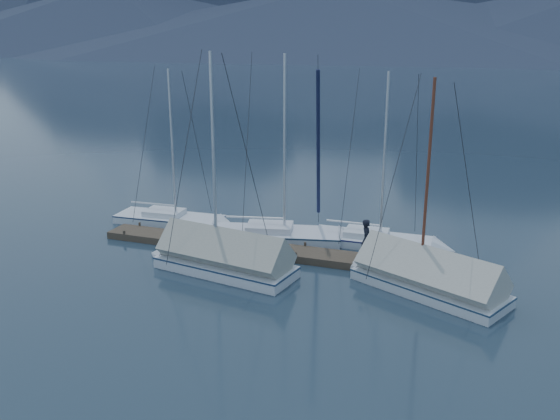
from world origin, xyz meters
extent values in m
plane|color=#15222F|center=(0.00, 0.00, 0.00)|extent=(1000.00, 1000.00, 0.00)
cone|color=#192133|center=(-180.00, 250.00, 17.50)|extent=(364.00, 364.00, 35.00)
cone|color=#192133|center=(-60.00, 240.00, 15.00)|extent=(416.00, 416.00, 30.00)
cube|color=#382D23|center=(0.00, 2.00, 0.17)|extent=(18.00, 1.50, 0.34)
cube|color=black|center=(-6.00, 2.00, -0.05)|extent=(3.00, 1.30, 0.30)
cube|color=black|center=(0.00, 2.00, -0.05)|extent=(3.00, 1.30, 0.30)
cube|color=black|center=(6.00, 2.00, -0.05)|extent=(3.00, 1.30, 0.30)
cylinder|color=#382D23|center=(-8.00, 2.70, 0.35)|extent=(0.12, 0.12, 0.35)
cylinder|color=#382D23|center=(-8.00, 1.30, 0.35)|extent=(0.12, 0.12, 0.35)
cylinder|color=#382D23|center=(-5.00, 2.70, 0.35)|extent=(0.12, 0.12, 0.35)
cylinder|color=#382D23|center=(-5.00, 1.30, 0.35)|extent=(0.12, 0.12, 0.35)
cylinder|color=#382D23|center=(-2.00, 2.70, 0.35)|extent=(0.12, 0.12, 0.35)
cylinder|color=#382D23|center=(-2.00, 1.30, 0.35)|extent=(0.12, 0.12, 0.35)
cylinder|color=#382D23|center=(1.00, 2.70, 0.35)|extent=(0.12, 0.12, 0.35)
cylinder|color=#382D23|center=(1.00, 1.30, 0.35)|extent=(0.12, 0.12, 0.35)
cylinder|color=#382D23|center=(4.00, 2.70, 0.35)|extent=(0.12, 0.12, 0.35)
cylinder|color=#382D23|center=(4.00, 1.30, 0.35)|extent=(0.12, 0.12, 0.35)
cylinder|color=#382D23|center=(7.00, 2.70, 0.35)|extent=(0.12, 0.12, 0.35)
cylinder|color=#382D23|center=(7.00, 1.30, 0.35)|extent=(0.12, 0.12, 0.35)
cube|color=silver|center=(-7.32, 4.57, 0.12)|extent=(5.94, 2.24, 0.64)
cube|color=silver|center=(-7.32, 4.57, -0.18)|extent=(5.02, 1.32, 0.29)
cube|color=#172645|center=(-7.32, 4.57, 0.39)|extent=(6.00, 2.26, 0.06)
cone|color=silver|center=(-3.96, 4.74, 0.12)|extent=(1.16, 1.92, 1.87)
cube|color=silver|center=(-7.61, 4.56, 0.58)|extent=(2.11, 1.46, 0.29)
cylinder|color=#B2B7BF|center=(-6.93, 4.59, 4.34)|extent=(0.12, 0.12, 7.80)
cylinder|color=#B2B7BF|center=(-8.29, 4.52, 1.02)|extent=(2.63, 0.22, 0.09)
cylinder|color=#26262B|center=(-5.47, 4.66, 4.34)|extent=(0.17, 2.94, 7.80)
cube|color=silver|center=(-0.92, 3.98, 0.13)|extent=(6.75, 3.53, 0.71)
cube|color=silver|center=(-0.92, 3.98, -0.19)|extent=(5.60, 2.37, 0.32)
cube|color=#1A344F|center=(-0.92, 3.98, 0.43)|extent=(6.82, 3.56, 0.06)
cone|color=silver|center=(2.68, 4.80, 0.13)|extent=(1.61, 2.27, 2.06)
cube|color=silver|center=(-1.24, 3.90, 0.64)|extent=(2.53, 1.97, 0.32)
cylinder|color=#B2B7BF|center=(-0.51, 4.07, 4.77)|extent=(0.13, 0.13, 8.58)
cylinder|color=#B2B7BF|center=(-1.97, 3.74, 1.13)|extent=(2.84, 0.74, 0.10)
cylinder|color=#26262B|center=(1.06, 4.43, 4.77)|extent=(0.75, 3.17, 8.59)
cube|color=silver|center=(3.77, 4.84, 0.12)|extent=(5.93, 2.04, 0.65)
cube|color=silver|center=(3.77, 4.84, -0.18)|extent=(5.03, 1.15, 0.30)
cube|color=navy|center=(3.77, 4.84, 0.39)|extent=(5.99, 2.06, 0.06)
cone|color=silver|center=(7.16, 4.89, 0.12)|extent=(1.11, 1.90, 1.89)
cube|color=silver|center=(3.47, 4.84, 0.59)|extent=(2.08, 1.40, 0.30)
cylinder|color=#B2B7BF|center=(4.16, 4.85, 4.38)|extent=(0.12, 0.12, 7.87)
cylinder|color=#B2B7BF|center=(2.79, 4.83, 1.03)|extent=(2.66, 0.12, 0.09)
cylinder|color=#26262B|center=(5.64, 4.87, 4.38)|extent=(0.06, 2.97, 7.88)
cube|color=silver|center=(6.98, 0.08, 0.12)|extent=(6.51, 4.62, 0.66)
cube|color=silver|center=(6.98, 0.08, -0.18)|extent=(5.25, 3.33, 0.30)
cube|color=#19334D|center=(6.98, 0.08, 0.40)|extent=(6.57, 4.66, 0.06)
cone|color=silver|center=(3.79, 1.59, 0.12)|extent=(1.89, 2.37, 2.10)
cylinder|color=#592819|center=(6.62, 0.25, 4.43)|extent=(0.12, 0.12, 7.96)
cylinder|color=#592819|center=(7.88, -0.34, 1.04)|extent=(2.55, 1.27, 0.09)
cylinder|color=#26262B|center=(5.23, 0.91, 4.43)|extent=(1.35, 2.82, 7.96)
cube|color=#A5A59A|center=(6.98, 0.08, 0.85)|extent=(6.25, 4.52, 2.23)
cube|color=silver|center=(-1.53, -0.74, 0.13)|extent=(6.42, 3.18, 0.72)
cube|color=silver|center=(-1.53, -0.74, -0.20)|extent=(5.35, 2.06, 0.33)
cube|color=navy|center=(-1.53, -0.74, 0.44)|extent=(6.49, 3.21, 0.07)
cone|color=silver|center=(-5.04, -0.15, 0.13)|extent=(1.54, 2.28, 2.11)
cylinder|color=#B2B7BF|center=(-1.96, -0.67, 4.88)|extent=(0.13, 0.13, 8.78)
cylinder|color=#B2B7BF|center=(-0.44, -0.93, 1.15)|extent=(2.74, 0.56, 0.10)
cylinder|color=#26262B|center=(-3.47, -0.42, 4.88)|extent=(0.54, 3.06, 8.79)
cube|color=gray|center=(-1.53, -0.74, 0.93)|extent=(6.13, 3.17, 2.23)
imported|color=black|center=(4.03, 2.01, 1.25)|extent=(0.60, 0.76, 1.83)
camera|label=1|loc=(8.72, -22.36, 9.91)|focal=38.00mm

